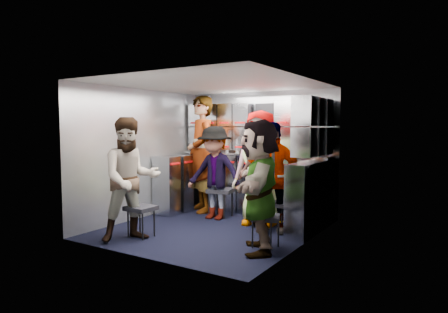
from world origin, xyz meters
The scene contains 29 objects.
floor centered at (0.00, 0.00, 0.00)m, with size 3.00×3.00×0.00m, color black.
wall_back centered at (0.00, 1.50, 1.05)m, with size 2.80×0.04×2.10m, color #9398A1.
wall_left centered at (-1.40, 0.00, 1.05)m, with size 0.04×3.00×2.10m, color #9398A1.
wall_right centered at (1.40, 0.00, 1.05)m, with size 0.04×3.00×2.10m, color #9398A1.
ceiling centered at (0.00, 0.00, 2.10)m, with size 2.80×3.00×0.02m, color silver.
cart_bank_back centered at (0.00, 1.29, 0.49)m, with size 2.68×0.38×0.99m, color #A3A7B3.
cart_bank_left centered at (-1.19, 0.56, 0.49)m, with size 0.38×0.76×0.99m, color #A3A7B3.
counter centered at (0.00, 1.29, 1.01)m, with size 2.68×0.42×0.03m, color #BABCC2.
locker_bank_back centered at (0.00, 1.35, 1.49)m, with size 2.68×0.28×0.82m, color #A3A7B3.
locker_bank_right centered at (1.25, 0.70, 1.49)m, with size 0.28×1.00×0.82m, color #A3A7B3.
right_cabinet centered at (1.25, 0.60, 0.50)m, with size 0.28×1.20×1.00m, color #A3A7B3.
coffee_niche centered at (0.18, 1.41, 1.47)m, with size 0.46×0.16×0.84m, color black, non-canonical shape.
red_latch_strip centered at (0.00, 1.09, 0.88)m, with size 2.60×0.02×0.03m, color #B40A0C.
jump_seat_near_left centered at (-0.59, -0.87, 0.37)m, with size 0.36×0.34×0.42m.
jump_seat_mid_left centered at (-0.33, 0.73, 0.42)m, with size 0.48×0.46×0.47m.
jump_seat_center centered at (0.46, 0.79, 0.36)m, with size 0.41×0.40×0.41m.
jump_seat_mid_right centered at (0.80, 0.47, 0.36)m, with size 0.36×0.34×0.40m.
jump_seat_near_right centered at (1.05, -0.41, 0.36)m, with size 0.44×0.43×0.40m.
attendant_standing centered at (-0.84, 0.90, 1.02)m, with size 0.74×0.49×2.03m, color black.
attendant_arc_a centered at (-0.59, -1.05, 0.81)m, with size 0.79×0.61×1.62m, color black.
attendant_arc_b centered at (-0.33, 0.55, 0.75)m, with size 0.97×0.56×1.50m, color black.
attendant_arc_c centered at (0.46, 0.61, 0.87)m, with size 0.85×0.55×1.74m, color black.
attendant_arc_d centered at (0.80, 0.29, 0.78)m, with size 0.91×0.38×1.56m, color black.
attendant_arc_e centered at (1.05, -0.59, 0.79)m, with size 1.47×0.47×1.58m, color black.
bottle_left centered at (-0.52, 1.24, 1.15)m, with size 0.06×0.06×0.24m, color white.
bottle_mid centered at (-0.31, 1.24, 1.15)m, with size 0.07×0.07×0.25m, color white.
bottle_right centered at (0.44, 1.24, 1.15)m, with size 0.07×0.07×0.24m, color white.
cup_left centered at (-1.14, 1.23, 1.08)m, with size 0.09×0.09×0.10m, color tan.
cup_right centered at (0.41, 1.23, 1.08)m, with size 0.07×0.07×0.10m, color tan.
Camera 1 is at (3.18, -4.79, 1.50)m, focal length 32.00 mm.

